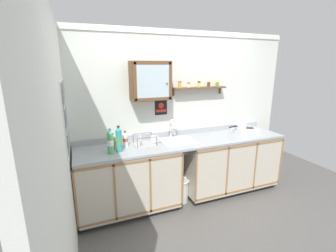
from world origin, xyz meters
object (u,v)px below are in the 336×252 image
(bottle_juice_amber_2, at_px, (113,142))
(wall_cabinet, at_px, (150,81))
(hot_plate_stove, at_px, (245,131))
(bottle_opaque_white_1, at_px, (125,139))
(bottle_soda_green_3, at_px, (110,142))
(saucepan, at_px, (240,126))
(bottle_detergent_teal_0, at_px, (119,140))
(sink, at_px, (177,143))
(warning_sign, at_px, (161,107))
(mug, at_px, (154,140))
(dish_rack, at_px, (144,143))
(trash_bin, at_px, (181,190))

(bottle_juice_amber_2, distance_m, wall_cabinet, 0.96)
(bottle_juice_amber_2, bearing_deg, hot_plate_stove, -0.11)
(bottle_opaque_white_1, bearing_deg, bottle_soda_green_3, -138.69)
(saucepan, bearing_deg, bottle_opaque_white_1, 179.18)
(bottle_detergent_teal_0, bearing_deg, wall_cabinet, 27.41)
(sink, distance_m, saucepan, 1.11)
(warning_sign, bearing_deg, mug, -127.24)
(sink, height_order, wall_cabinet, wall_cabinet)
(saucepan, distance_m, wall_cabinet, 1.63)
(bottle_opaque_white_1, height_order, dish_rack, bottle_opaque_white_1)
(hot_plate_stove, xyz_separation_m, mug, (-1.54, 0.02, 0.02))
(dish_rack, xyz_separation_m, mug, (0.15, 0.01, 0.03))
(sink, distance_m, bottle_opaque_white_1, 0.75)
(bottle_juice_amber_2, xyz_separation_m, wall_cabinet, (0.57, 0.15, 0.75))
(hot_plate_stove, distance_m, bottle_juice_amber_2, 2.11)
(bottle_soda_green_3, xyz_separation_m, dish_rack, (0.46, 0.15, -0.12))
(sink, distance_m, trash_bin, 0.71)
(mug, distance_m, warning_sign, 0.51)
(bottle_juice_amber_2, relative_size, trash_bin, 0.64)
(dish_rack, bearing_deg, bottle_detergent_teal_0, -162.04)
(bottle_detergent_teal_0, bearing_deg, hot_plate_stove, 3.05)
(warning_sign, height_order, trash_bin, warning_sign)
(hot_plate_stove, relative_size, saucepan, 1.05)
(bottle_juice_amber_2, bearing_deg, sink, 0.16)
(sink, xyz_separation_m, trash_bin, (0.03, -0.08, -0.71))
(bottle_opaque_white_1, xyz_separation_m, mug, (0.40, -0.03, -0.04))
(bottle_detergent_teal_0, bearing_deg, bottle_soda_green_3, -160.56)
(bottle_juice_amber_2, distance_m, bottle_soda_green_3, 0.17)
(wall_cabinet, xyz_separation_m, trash_bin, (0.37, -0.22, -1.59))
(bottle_soda_green_3, xyz_separation_m, wall_cabinet, (0.62, 0.30, 0.70))
(hot_plate_stove, distance_m, mug, 1.54)
(bottle_soda_green_3, distance_m, warning_sign, 0.96)
(hot_plate_stove, relative_size, dish_rack, 1.28)
(mug, bearing_deg, dish_rack, -174.67)
(sink, xyz_separation_m, bottle_juice_amber_2, (-0.91, -0.00, 0.13))
(saucepan, height_order, bottle_detergent_teal_0, bottle_detergent_teal_0)
(sink, height_order, bottle_opaque_white_1, sink)
(bottle_detergent_teal_0, relative_size, bottle_opaque_white_1, 1.53)
(hot_plate_stove, bearing_deg, bottle_opaque_white_1, 178.67)
(hot_plate_stove, relative_size, bottle_opaque_white_1, 1.69)
(saucepan, xyz_separation_m, bottle_soda_green_3, (-2.06, -0.17, 0.04))
(mug, bearing_deg, bottle_detergent_teal_0, -165.71)
(hot_plate_stove, distance_m, wall_cabinet, 1.75)
(dish_rack, bearing_deg, saucepan, 0.46)
(bottle_detergent_teal_0, distance_m, mug, 0.53)
(sink, height_order, warning_sign, warning_sign)
(bottle_soda_green_3, bearing_deg, wall_cabinet, 26.04)
(dish_rack, bearing_deg, warning_sign, 37.96)
(mug, xyz_separation_m, trash_bin, (0.37, -0.09, -0.80))
(trash_bin, bearing_deg, bottle_opaque_white_1, 171.35)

